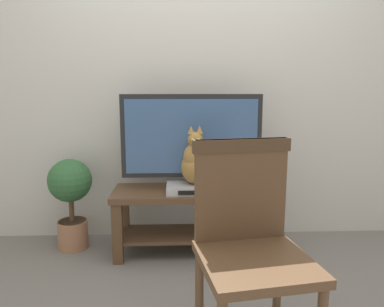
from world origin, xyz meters
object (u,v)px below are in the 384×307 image
cat (195,162)px  wooden_chair (249,235)px  tv_stand (192,209)px  book_stack (248,181)px  tv (191,139)px  media_box (195,187)px  potted_plant (71,195)px

cat → wooden_chair: size_ratio=0.43×
tv_stand → book_stack: 0.46m
tv → media_box: size_ratio=2.52×
media_box → tv: bearing=101.6°
wooden_chair → potted_plant: size_ratio=1.42×
wooden_chair → book_stack: size_ratio=4.76×
book_stack → potted_plant: (-1.31, 0.11, -0.12)m
wooden_chair → book_stack: bearing=79.5°
wooden_chair → book_stack: wooden_chair is taller
book_stack → potted_plant: potted_plant is taller
tv → book_stack: bearing=-10.3°
cat → wooden_chair: 1.03m
tv → cat: size_ratio=2.43×
tv_stand → tv: bearing=90.0°
tv_stand → tv: size_ratio=1.12×
tv → potted_plant: 1.00m
tv → book_stack: 0.51m
cat → wooden_chair: (0.19, -1.01, -0.12)m
wooden_chair → potted_plant: (-1.12, 1.16, -0.15)m
media_box → cat: (0.00, -0.01, 0.19)m
media_box → potted_plant: 0.94m
tv_stand → cat: size_ratio=2.72×
wooden_chair → potted_plant: wooden_chair is taller
book_stack → potted_plant: size_ratio=0.30×
cat → book_stack: (0.38, 0.04, -0.15)m
tv → wooden_chair: (0.21, -1.12, -0.27)m
media_box → tv_stand: bearing=115.9°
media_box → book_stack: 0.39m
book_stack → potted_plant: bearing=175.1°
tv_stand → media_box: media_box is taller
tv_stand → wooden_chair: wooden_chair is taller
media_box → wooden_chair: bearing=-79.4°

